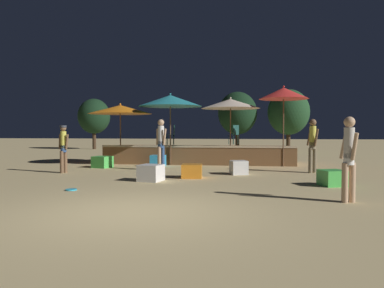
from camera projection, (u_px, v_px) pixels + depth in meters
The scene contains 22 objects.
ground_plane at pixel (135, 212), 6.80m from camera, with size 120.00×120.00×0.00m, color tan.
wooden_deck at pixel (200, 155), 17.20m from camera, with size 8.38×2.58×0.84m.
patio_umbrella_0 at pixel (170, 101), 15.98m from camera, with size 2.72×2.72×3.08m.
patio_umbrella_1 at pixel (120, 110), 16.48m from camera, with size 2.78×2.78×2.69m.
patio_umbrella_2 at pixel (284, 93), 15.33m from camera, with size 2.02×2.02×3.33m.
patio_umbrella_3 at pixel (231, 104), 16.02m from camera, with size 2.52×2.52×2.92m.
cube_seat_0 at pixel (158, 161), 15.51m from camera, with size 0.58×0.58×0.47m.
cube_seat_1 at pixel (332, 178), 10.02m from camera, with size 0.77×0.77×0.42m.
cube_seat_2 at pixel (192, 171), 11.71m from camera, with size 0.67×0.67×0.42m.
cube_seat_3 at pixel (239, 167), 12.64m from camera, with size 0.66×0.66×0.47m.
cube_seat_4 at pixel (102, 162), 14.95m from camera, with size 0.78×0.78×0.46m.
cube_seat_5 at pixel (151, 173), 10.96m from camera, with size 0.75×0.75×0.48m.
person_0 at pixel (349, 155), 7.67m from camera, with size 0.29×0.55×1.77m.
person_1 at pixel (161, 142), 13.85m from camera, with size 0.47×0.34×1.90m.
person_2 at pixel (313, 143), 13.08m from camera, with size 0.36×0.56×1.89m.
person_3 at pixel (63, 146), 13.06m from camera, with size 0.46×0.28×1.67m.
bistro_chair_0 at pixel (172, 133), 17.07m from camera, with size 0.43×0.42×0.90m.
bistro_chair_1 at pixel (235, 133), 17.42m from camera, with size 0.48×0.48×0.90m.
frisbee_disc at pixel (71, 190), 9.25m from camera, with size 0.28×0.28×0.03m.
background_tree_0 at pixel (237, 113), 26.31m from camera, with size 2.73×2.73×4.21m.
background_tree_1 at pixel (94, 116), 29.87m from camera, with size 2.54×2.54×4.03m.
background_tree_2 at pixel (289, 112), 25.78m from camera, with size 2.85×2.85×4.33m.
Camera 1 is at (1.99, -6.53, 1.48)m, focal length 35.00 mm.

